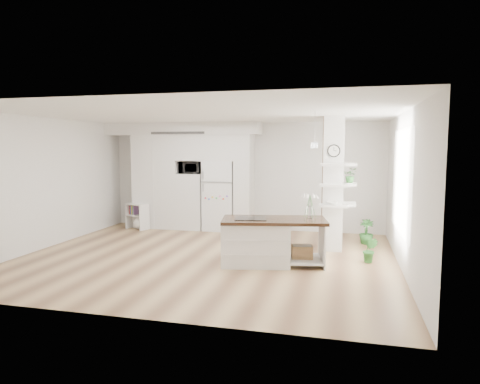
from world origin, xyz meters
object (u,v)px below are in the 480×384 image
object	(u,v)px
refrigerator	(220,196)
kitchen_island	(262,240)
bookshelf	(138,218)
floor_plant_a	(370,250)

from	to	relation	value
refrigerator	kitchen_island	size ratio (longest dim) A/B	0.89
kitchen_island	bookshelf	distance (m)	4.46
bookshelf	floor_plant_a	world-z (taller)	bookshelf
refrigerator	bookshelf	xyz separation A→B (m)	(-2.07, -0.43, -0.58)
kitchen_island	floor_plant_a	distance (m)	1.97
bookshelf	floor_plant_a	bearing A→B (deg)	2.80
floor_plant_a	kitchen_island	bearing A→B (deg)	-163.78
refrigerator	floor_plant_a	size ratio (longest dim) A/B	3.74
bookshelf	floor_plant_a	distance (m)	5.91
kitchen_island	bookshelf	size ratio (longest dim) A/B	2.97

